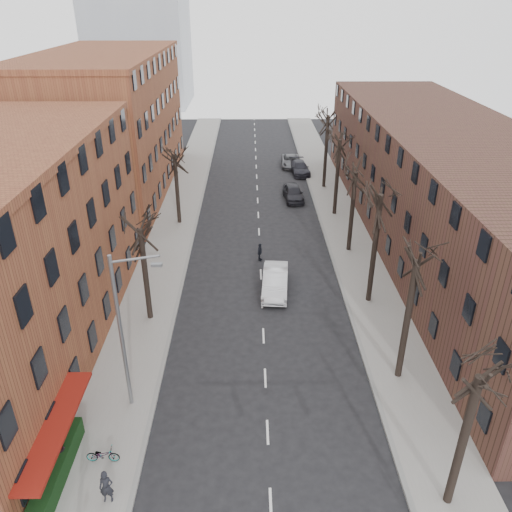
{
  "coord_description": "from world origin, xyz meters",
  "views": [
    {
      "loc": [
        -0.81,
        -10.06,
        19.38
      ],
      "look_at": [
        -0.44,
        19.45,
        4.0
      ],
      "focal_mm": 35.0,
      "sensor_mm": 36.0,
      "label": 1
    }
  ],
  "objects_px": {
    "bicycle": "(103,455)",
    "pedestrian_a": "(106,487)",
    "parked_car_near": "(293,193)",
    "parked_car_mid": "(300,168)",
    "silver_sedan": "(275,281)"
  },
  "relations": [
    {
      "from": "bicycle",
      "to": "pedestrian_a",
      "type": "bearing_deg",
      "value": -159.06
    },
    {
      "from": "parked_car_near",
      "to": "pedestrian_a",
      "type": "bearing_deg",
      "value": -110.75
    },
    {
      "from": "parked_car_mid",
      "to": "bicycle",
      "type": "xyz_separation_m",
      "value": [
        -13.0,
        -42.88,
        -0.18
      ]
    },
    {
      "from": "silver_sedan",
      "to": "pedestrian_a",
      "type": "distance_m",
      "value": 19.05
    },
    {
      "from": "pedestrian_a",
      "to": "parked_car_near",
      "type": "bearing_deg",
      "value": 69.51
    },
    {
      "from": "pedestrian_a",
      "to": "bicycle",
      "type": "relative_size",
      "value": 1.07
    },
    {
      "from": "parked_car_mid",
      "to": "pedestrian_a",
      "type": "bearing_deg",
      "value": -109.92
    },
    {
      "from": "parked_car_near",
      "to": "pedestrian_a",
      "type": "distance_m",
      "value": 37.55
    },
    {
      "from": "parked_car_near",
      "to": "pedestrian_a",
      "type": "xyz_separation_m",
      "value": [
        -10.76,
        -35.98,
        0.17
      ]
    },
    {
      "from": "silver_sedan",
      "to": "parked_car_mid",
      "type": "height_order",
      "value": "silver_sedan"
    },
    {
      "from": "pedestrian_a",
      "to": "bicycle",
      "type": "height_order",
      "value": "pedestrian_a"
    },
    {
      "from": "parked_car_mid",
      "to": "bicycle",
      "type": "height_order",
      "value": "parked_car_mid"
    },
    {
      "from": "pedestrian_a",
      "to": "bicycle",
      "type": "distance_m",
      "value": 2.22
    },
    {
      "from": "parked_car_mid",
      "to": "bicycle",
      "type": "bearing_deg",
      "value": -111.53
    },
    {
      "from": "silver_sedan",
      "to": "pedestrian_a",
      "type": "xyz_separation_m",
      "value": [
        -7.96,
        -17.3,
        0.13
      ]
    }
  ]
}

